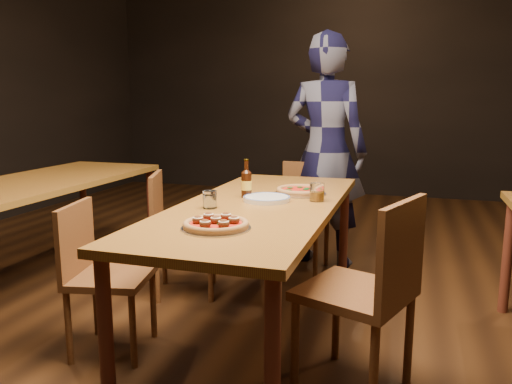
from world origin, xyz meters
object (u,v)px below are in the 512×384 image
(table_main, at_px, (259,216))
(pizza_meatball, at_px, (216,224))
(diner, at_px, (326,151))
(chair_main_sw, at_px, (186,231))
(pizza_margherita, at_px, (300,191))
(chair_end, at_px, (300,215))
(table_left, at_px, (38,190))
(water_glass, at_px, (210,199))
(amber_glass, at_px, (317,192))
(chair_main_e, at_px, (355,290))
(plate_stack, at_px, (267,199))
(beer_bottle, at_px, (246,184))
(chair_main_nw, at_px, (111,276))

(table_main, distance_m, pizza_meatball, 0.58)
(diner, bearing_deg, chair_main_sw, 60.06)
(pizza_margherita, bearing_deg, chair_end, 102.20)
(pizza_meatball, bearing_deg, table_main, 88.26)
(table_left, bearing_deg, chair_end, 26.69)
(water_glass, bearing_deg, diner, 78.09)
(table_left, bearing_deg, diner, 30.34)
(pizza_margherita, distance_m, amber_glass, 0.22)
(chair_main_sw, bearing_deg, chair_main_e, -144.08)
(pizza_margherita, height_order, plate_stack, pizza_margherita)
(chair_main_e, bearing_deg, chair_end, -138.79)
(plate_stack, xyz_separation_m, diner, (0.10, 1.30, 0.14))
(chair_end, distance_m, diner, 0.54)
(chair_end, bearing_deg, water_glass, -93.84)
(beer_bottle, bearing_deg, water_glass, -105.44)
(chair_main_e, height_order, pizza_meatball, chair_main_e)
(chair_main_nw, height_order, plate_stack, chair_main_nw)
(table_main, relative_size, chair_main_sw, 2.32)
(chair_main_sw, distance_m, beer_bottle, 0.73)
(chair_end, distance_m, pizza_meatball, 1.75)
(chair_main_e, distance_m, amber_glass, 0.69)
(chair_main_sw, xyz_separation_m, beer_bottle, (0.54, -0.31, 0.40))
(diner, bearing_deg, chair_main_e, 113.92)
(beer_bottle, bearing_deg, chair_end, 84.77)
(plate_stack, relative_size, diner, 0.14)
(chair_main_sw, bearing_deg, plate_stack, -138.50)
(pizza_meatball, bearing_deg, chair_main_e, 17.69)
(table_left, height_order, chair_main_nw, chair_main_nw)
(table_main, bearing_deg, chair_main_nw, -149.14)
(chair_main_e, distance_m, pizza_margherita, 0.88)
(beer_bottle, height_order, diner, diner)
(chair_end, relative_size, pizza_margherita, 2.81)
(chair_main_sw, relative_size, diner, 0.48)
(chair_main_nw, relative_size, amber_glass, 8.24)
(chair_main_e, bearing_deg, chair_main_sw, -103.97)
(chair_main_sw, bearing_deg, pizza_meatball, -167.76)
(table_main, bearing_deg, table_left, 169.99)
(pizza_meatball, bearing_deg, plate_stack, 86.43)
(beer_bottle, bearing_deg, table_main, -49.31)
(table_main, bearing_deg, diner, 84.76)
(pizza_meatball, bearing_deg, table_left, 152.68)
(plate_stack, distance_m, diner, 1.31)
(water_glass, bearing_deg, chair_end, 82.24)
(pizza_meatball, distance_m, plate_stack, 0.64)
(table_left, distance_m, diner, 2.13)
(chair_main_nw, bearing_deg, amber_glass, -71.66)
(chair_main_e, bearing_deg, table_left, -86.51)
(table_left, relative_size, water_glass, 22.17)
(beer_bottle, distance_m, water_glass, 0.34)
(amber_glass, bearing_deg, beer_bottle, -177.16)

